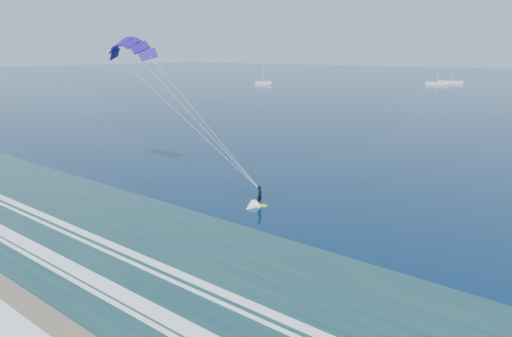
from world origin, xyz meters
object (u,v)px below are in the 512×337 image
at_px(sailboat_1, 437,83).
at_px(sailboat_2, 451,82).
at_px(kitesurfer_rig, 186,109).
at_px(sailboat_0, 264,83).

distance_m(sailboat_1, sailboat_2, 14.60).
distance_m(kitesurfer_rig, sailboat_1, 184.16).
xyz_separation_m(sailboat_0, sailboat_2, (65.29, 59.81, 0.02)).
xyz_separation_m(kitesurfer_rig, sailboat_2, (-28.97, 195.84, -8.22)).
xyz_separation_m(sailboat_1, sailboat_2, (1.91, 14.48, 0.01)).
bearing_deg(sailboat_1, sailboat_2, 82.48).
relative_size(sailboat_1, sailboat_2, 0.92).
bearing_deg(sailboat_1, kitesurfer_rig, -80.34).
height_order(sailboat_0, sailboat_1, sailboat_1).
bearing_deg(kitesurfer_rig, sailboat_2, 98.41).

